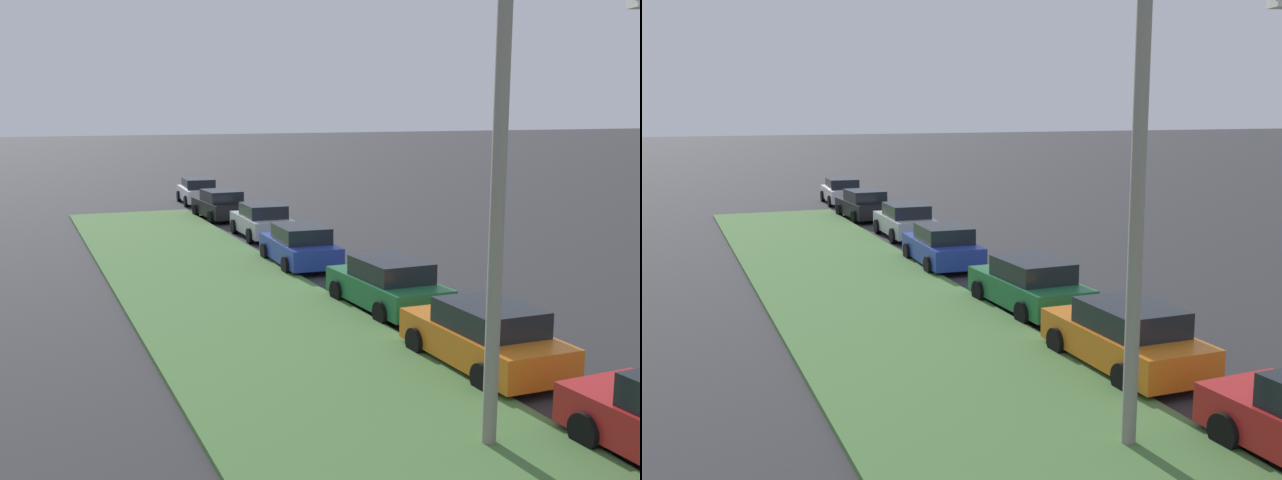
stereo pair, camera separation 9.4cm
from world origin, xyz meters
TOP-DOWN VIEW (x-y plane):
  - grass_median at (10.00, 7.04)m, footprint 60.00×6.00m
  - parked_car_orange at (12.22, 3.42)m, footprint 4.33×2.07m
  - parked_car_green at (17.43, 3.17)m, footprint 4.37×2.15m
  - parked_car_blue at (24.09, 3.34)m, footprint 4.37×2.15m
  - parked_car_silver at (30.45, 2.74)m, footprint 4.34×2.10m
  - parked_car_black at (36.47, 3.03)m, footprint 4.38×2.19m
  - parked_car_white at (43.12, 2.66)m, footprint 4.39×2.19m
  - streetlight at (8.63, 5.26)m, footprint 0.94×2.84m

SIDE VIEW (x-z plane):
  - grass_median at x=10.00m, z-range 0.00..0.12m
  - parked_car_orange at x=12.22m, z-range -0.02..1.45m
  - parked_car_green at x=17.43m, z-range -0.02..1.45m
  - parked_car_blue at x=24.09m, z-range -0.02..1.45m
  - parked_car_silver at x=30.45m, z-range -0.02..1.45m
  - parked_car_black at x=36.47m, z-range -0.02..1.45m
  - parked_car_white at x=43.12m, z-range -0.02..1.45m
  - streetlight at x=8.63m, z-range 0.64..8.14m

